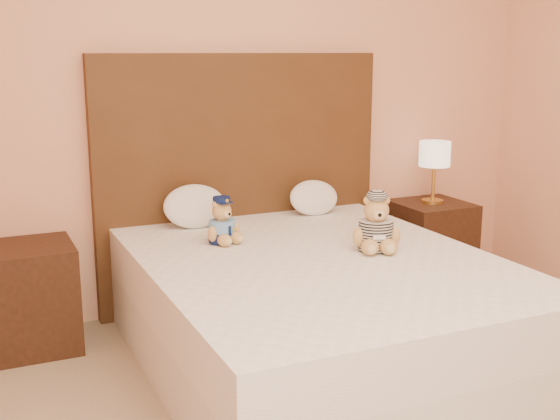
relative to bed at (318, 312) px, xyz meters
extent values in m
cube|color=#E9A27F|center=(0.00, 1.05, 1.07)|extent=(4.00, 0.04, 2.70)
cube|color=white|center=(0.00, 0.00, -0.13)|extent=(1.60, 2.00, 0.30)
cube|color=white|center=(0.00, 0.00, 0.15)|extent=(1.60, 2.00, 0.25)
cube|color=#492C16|center=(0.00, 1.01, 0.47)|extent=(1.75, 0.08, 1.50)
cube|color=#371D11|center=(-1.25, 0.80, 0.00)|extent=(0.45, 0.45, 0.55)
cube|color=#371D11|center=(1.25, 0.80, 0.00)|extent=(0.45, 0.45, 0.55)
cylinder|color=gold|center=(1.25, 0.80, 0.28)|extent=(0.14, 0.14, 0.02)
cylinder|color=gold|center=(1.25, 0.80, 0.41)|extent=(0.02, 0.02, 0.26)
cylinder|color=#F4E1BF|center=(1.25, 0.80, 0.59)|extent=(0.20, 0.20, 0.16)
ellipsoid|color=white|center=(-0.35, 0.83, 0.40)|extent=(0.36, 0.23, 0.26)
ellipsoid|color=white|center=(0.40, 0.83, 0.39)|extent=(0.31, 0.20, 0.22)
camera|label=1|loc=(-1.49, -2.84, 1.24)|focal=45.00mm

